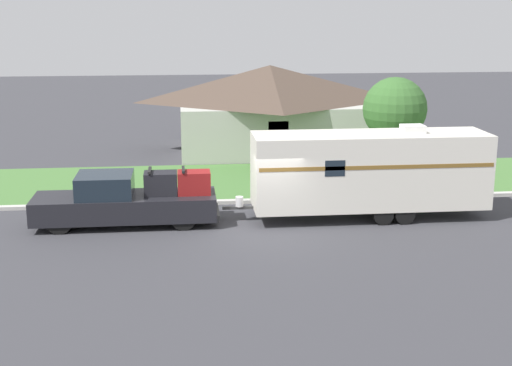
# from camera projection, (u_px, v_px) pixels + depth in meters

# --- Properties ---
(ground_plane) EXTENTS (120.00, 120.00, 0.00)m
(ground_plane) POSITION_uv_depth(u_px,v_px,m) (268.00, 231.00, 24.49)
(ground_plane) COLOR #38383D
(curb_strip) EXTENTS (80.00, 0.30, 0.14)m
(curb_strip) POSITION_uv_depth(u_px,v_px,m) (256.00, 201.00, 28.10)
(curb_strip) COLOR beige
(curb_strip) RESTS_ON ground_plane
(lawn_strip) EXTENTS (80.00, 7.00, 0.03)m
(lawn_strip) POSITION_uv_depth(u_px,v_px,m) (248.00, 181.00, 31.63)
(lawn_strip) COLOR #477538
(lawn_strip) RESTS_ON ground_plane
(house_across_street) EXTENTS (10.26, 7.53, 4.55)m
(house_across_street) POSITION_uv_depth(u_px,v_px,m) (270.00, 106.00, 38.05)
(house_across_street) COLOR #B2B2A8
(house_across_street) RESTS_ON ground_plane
(pickup_truck) EXTENTS (6.49, 1.99, 2.00)m
(pickup_truck) POSITION_uv_depth(u_px,v_px,m) (127.00, 201.00, 25.07)
(pickup_truck) COLOR black
(pickup_truck) RESTS_ON ground_plane
(travel_trailer) EXTENTS (9.59, 2.22, 3.40)m
(travel_trailer) POSITION_uv_depth(u_px,v_px,m) (370.00, 170.00, 25.74)
(travel_trailer) COLOR black
(travel_trailer) RESTS_ON ground_plane
(mailbox) EXTENTS (0.48, 0.20, 1.35)m
(mailbox) POSITION_uv_depth(u_px,v_px,m) (450.00, 169.00, 29.23)
(mailbox) COLOR brown
(mailbox) RESTS_ON ground_plane
(tree_in_yard) EXTENTS (2.88, 2.88, 4.50)m
(tree_in_yard) POSITION_uv_depth(u_px,v_px,m) (395.00, 109.00, 31.98)
(tree_in_yard) COLOR brown
(tree_in_yard) RESTS_ON ground_plane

